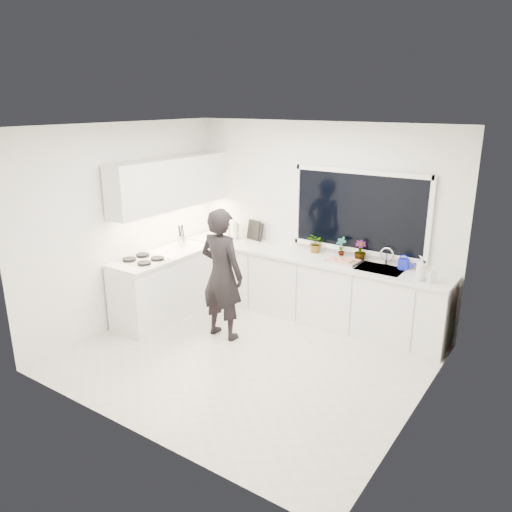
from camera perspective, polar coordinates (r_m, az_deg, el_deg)
The scene contains 25 objects.
floor at distance 6.14m, azimuth -1.00°, elevation -11.55°, with size 4.00×3.50×0.02m, color beige.
wall_back at distance 7.07m, azimuth 7.21°, elevation 4.08°, with size 4.00×0.02×2.70m, color white.
wall_left at distance 6.93m, azimuth -14.79°, elevation 3.36°, with size 0.02×3.50×2.70m, color white.
wall_right at distance 4.80m, azimuth 18.96°, elevation -3.24°, with size 0.02×3.50×2.70m, color white.
ceiling at distance 5.38m, azimuth -1.15°, elevation 14.69°, with size 4.00×3.50×0.02m, color white.
window at distance 6.75m, azimuth 11.68°, elevation 4.96°, with size 1.80×0.02×1.00m, color black.
base_cabinets_back at distance 7.08m, azimuth 5.78°, elevation -3.58°, with size 3.92×0.58×0.88m, color white.
base_cabinets_left at distance 7.19m, azimuth -10.35°, elevation -3.45°, with size 0.58×1.60×0.88m, color white.
countertop_back at distance 6.92m, azimuth 5.85°, elevation -0.05°, with size 3.94×0.62×0.04m, color silver.
countertop_left at distance 7.04m, azimuth -10.55°, elevation 0.05°, with size 0.62×1.60×0.04m, color silver.
upper_cabinets at distance 7.15m, azimuth -9.69°, elevation 8.20°, with size 0.34×2.10×0.70m, color white.
sink at distance 6.53m, azimuth 14.00°, elevation -1.83°, with size 0.58×0.42×0.14m, color silver.
faucet at distance 6.66m, azimuth 14.71°, elevation -0.06°, with size 0.03×0.03×0.22m, color silver.
stovetop at distance 6.81m, azimuth -12.74°, elevation -0.37°, with size 0.56×0.48×0.03m, color black.
person at distance 6.33m, azimuth -3.94°, elevation -2.09°, with size 0.62×0.41×1.71m, color black.
pizza_tray at distance 6.66m, azimuth 9.93°, elevation -0.60°, with size 0.42×0.31×0.03m, color silver.
pizza at distance 6.66m, azimuth 9.94°, elevation -0.46°, with size 0.38×0.27×0.01m, color #D2461C.
watering_can at distance 6.57m, azimuth 16.50°, elevation -0.87°, with size 0.14×0.14×0.13m, color #151ECE.
paper_towel_roll at distance 7.66m, azimuth -2.51°, elevation 2.92°, with size 0.11×0.11×0.26m, color white.
knife_block at distance 7.72m, azimuth -2.57°, elevation 2.88°, with size 0.13×0.10×0.22m, color olive.
utensil_crock at distance 7.36m, azimuth -8.48°, elevation 1.74°, with size 0.13×0.13×0.16m, color #B6B7BB.
picture_frame_large at distance 7.57m, azimuth 0.25°, elevation 2.84°, with size 0.22×0.02×0.28m, color black.
picture_frame_small at distance 7.61m, azimuth -0.26°, elevation 3.00°, with size 0.25×0.02×0.30m, color black.
herb_plants at distance 6.90m, azimuth 8.63°, elevation 1.15°, with size 0.91×0.29×0.28m.
soap_bottles at distance 6.18m, azimuth 18.64°, elevation -1.57°, with size 0.28×0.16×0.29m.
Camera 1 is at (3.11, -4.38, 2.97)m, focal length 35.00 mm.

